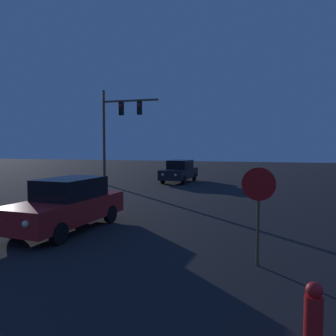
% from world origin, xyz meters
% --- Properties ---
extents(car_near, '(2.04, 4.62, 1.66)m').
position_xyz_m(car_near, '(-1.65, 9.69, 0.83)').
color(car_near, '#B21E1E').
rests_on(car_near, ground_plane).
extents(car_far, '(2.03, 4.62, 1.66)m').
position_xyz_m(car_far, '(-1.74, 24.48, 0.83)').
color(car_far, black).
rests_on(car_far, ground_plane).
extents(traffic_signal_mast, '(4.10, 0.30, 6.59)m').
position_xyz_m(traffic_signal_mast, '(-5.44, 21.41, 4.33)').
color(traffic_signal_mast, brown).
rests_on(traffic_signal_mast, ground_plane).
extents(stop_sign, '(0.74, 0.07, 2.22)m').
position_xyz_m(stop_sign, '(4.29, 8.09, 1.56)').
color(stop_sign, brown).
rests_on(stop_sign, ground_plane).
extents(fire_hydrant, '(0.24, 0.24, 0.93)m').
position_xyz_m(fire_hydrant, '(5.05, 5.08, 0.46)').
color(fire_hydrant, red).
rests_on(fire_hydrant, ground_plane).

